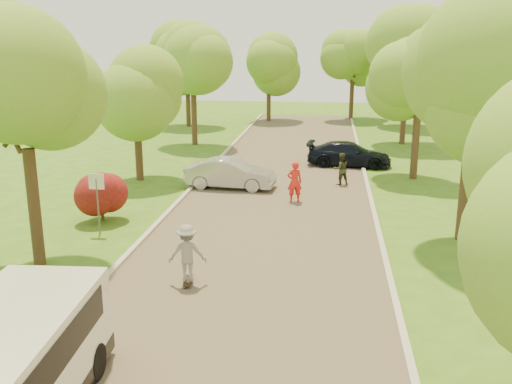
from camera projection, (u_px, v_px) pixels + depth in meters
The scene contains 23 objects.
ground at pixel (244, 289), 15.75m from camera, with size 100.00×100.00×0.00m, color #386117.
road at pixel (273, 208), 23.42m from camera, with size 8.00×60.00×0.01m, color #4C4438.
curb_left at pixel (177, 203), 23.91m from camera, with size 0.18×60.00×0.12m, color #B2AD9E.
curb_right at pixel (373, 210), 22.90m from camera, with size 0.18×60.00×0.12m, color #B2AD9E.
street_sign at pixel (97, 191), 19.90m from camera, with size 0.55×0.06×2.17m.
red_shrub at pixel (101, 192), 21.52m from camera, with size 1.70×1.70×1.95m.
tree_l_mida at pixel (29, 94), 16.16m from camera, with size 4.71×4.60×7.39m.
tree_l_midb at pixel (139, 86), 26.92m from camera, with size 4.30×4.20×6.62m.
tree_l_far at pixel (196, 60), 36.22m from camera, with size 4.92×4.80×7.79m.
tree_r_mida at pixel (483, 76), 18.24m from camera, with size 5.13×5.00×7.95m.
tree_r_midb at pixel (424, 79), 27.09m from camera, with size 4.51×4.40×7.01m.
tree_r_far at pixel (411, 54), 36.35m from camera, with size 5.33×5.20×8.34m.
tree_bg_a at pixel (190, 58), 44.23m from camera, with size 5.12×5.00×7.72m.
tree_bg_b at pixel (411, 55), 43.97m from camera, with size 5.12×5.00×7.95m.
tree_bg_c at pixel (271, 61), 47.39m from camera, with size 4.92×4.80×7.33m.
tree_bg_d at pixel (356, 57), 48.36m from camera, with size 5.12×5.00×7.72m.
minivan at pixel (1, 379), 9.68m from camera, with size 2.53×5.65×2.06m.
silver_sedan at pixel (230, 174), 26.37m from camera, with size 1.45×4.16×1.37m, color #A0A1A5.
dark_sedan at pixel (349, 154), 31.04m from camera, with size 1.84×4.54×1.32m, color black.
longboard at pixel (188, 281), 16.07m from camera, with size 0.36×0.87×0.10m.
skateboarder at pixel (187, 253), 15.85m from camera, with size 1.06×0.61×1.64m, color gray.
person_striped at pixel (295, 182), 24.03m from camera, with size 0.64×0.42×1.76m, color red.
person_olive at pixel (341, 169), 26.90m from camera, with size 0.76×0.59×1.55m, color #2B301D.
Camera 1 is at (2.20, -14.37, 6.65)m, focal length 40.00 mm.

